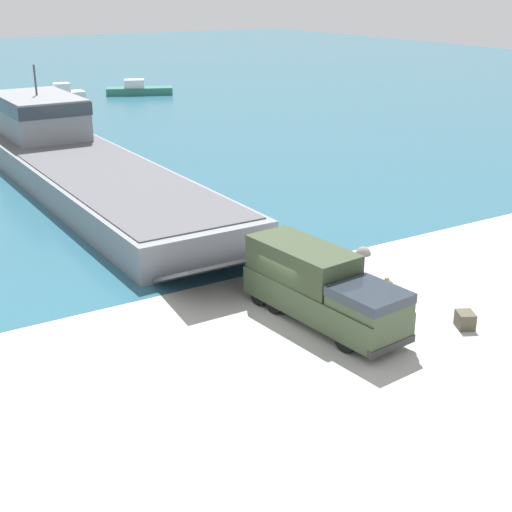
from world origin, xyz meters
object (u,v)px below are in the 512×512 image
object	(u,v)px
soldier_on_ramp	(386,292)
moored_boat_c	(139,90)
moored_boat_a	(59,94)
military_truck	(321,287)
cargo_crate	(465,320)
landing_craft	(76,157)

from	to	relation	value
soldier_on_ramp	moored_boat_c	size ratio (longest dim) A/B	0.19
soldier_on_ramp	moored_boat_c	world-z (taller)	moored_boat_c
moored_boat_a	soldier_on_ramp	bearing A→B (deg)	176.83
military_truck	cargo_crate	world-z (taller)	military_truck
landing_craft	soldier_on_ramp	xyz separation A→B (m)	(4.25, -29.11, -0.85)
soldier_on_ramp	landing_craft	bearing A→B (deg)	-161.23
soldier_on_ramp	cargo_crate	xyz separation A→B (m)	(1.93, -2.86, -0.64)
moored_boat_a	moored_boat_c	distance (m)	10.37
soldier_on_ramp	cargo_crate	size ratio (longest dim) A/B	2.05
soldier_on_ramp	cargo_crate	bearing A→B (deg)	44.45
military_truck	moored_boat_a	world-z (taller)	military_truck
landing_craft	moored_boat_c	xyz separation A→B (m)	(21.37, 39.11, -1.19)
soldier_on_ramp	moored_boat_a	size ratio (longest dim) A/B	0.27
moored_boat_a	landing_craft	bearing A→B (deg)	167.00
cargo_crate	military_truck	bearing A→B (deg)	142.67
soldier_on_ramp	military_truck	bearing A→B (deg)	-95.56
landing_craft	moored_boat_a	bearing A→B (deg)	74.16
military_truck	soldier_on_ramp	bearing A→B (deg)	68.21
military_truck	moored_boat_c	xyz separation A→B (m)	(20.03, 67.38, -0.94)
military_truck	moored_boat_a	xyz separation A→B (m)	(9.69, 68.22, -0.91)
moored_boat_c	cargo_crate	bearing A→B (deg)	11.39
soldier_on_ramp	moored_boat_c	distance (m)	70.33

